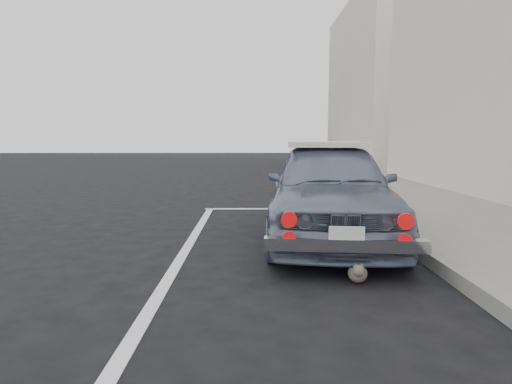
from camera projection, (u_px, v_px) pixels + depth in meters
building_far at (381, 86)px, 21.31m from camera, size 3.50×10.00×8.00m
pline_front at (282, 209)px, 8.37m from camera, size 3.00×0.12×0.01m
pline_side at (180, 259)px, 4.88m from camera, size 0.12×7.00×0.01m
retro_coupe at (329, 188)px, 5.90m from camera, size 1.97×4.14×1.37m
cat at (358, 272)px, 4.09m from camera, size 0.24×0.41×0.23m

